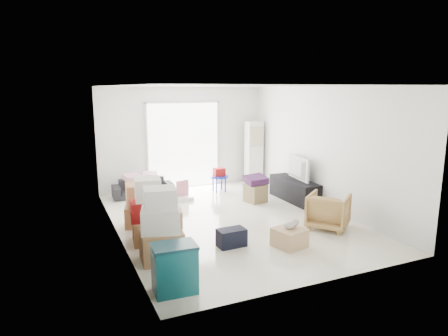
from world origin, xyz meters
name	(u,v)px	position (x,y,z in m)	size (l,w,h in m)	color
room_shell	(230,155)	(0.00, 0.00, 1.35)	(4.98, 6.48, 3.18)	white
sliding_door	(184,142)	(0.00, 2.98, 1.24)	(2.10, 0.04, 2.33)	white
ac_tower	(254,153)	(1.95, 2.65, 0.88)	(0.45, 0.30, 1.75)	white
tv_console	(294,190)	(2.00, 0.65, 0.26)	(0.47, 1.55, 0.52)	black
television	(295,177)	(2.00, 0.65, 0.58)	(0.95, 0.55, 0.13)	black
sofa	(143,185)	(-1.24, 2.50, 0.29)	(1.48, 0.43, 0.58)	black
pillow_left	(131,173)	(-1.52, 2.45, 0.64)	(0.37, 0.29, 0.12)	#BB889B
pillow_right	(150,171)	(-1.05, 2.48, 0.64)	(0.32, 0.26, 0.11)	#BB889B
armchair	(328,209)	(1.53, -1.23, 0.37)	(0.72, 0.68, 0.75)	tan
storage_bins	(175,268)	(-1.90, -2.42, 0.33)	(0.60, 0.43, 0.66)	#10565E
box_stack_a	(161,229)	(-1.80, -1.39, 0.52)	(0.69, 0.62, 1.17)	#9D6647
box_stack_b	(149,215)	(-1.80, -0.56, 0.50)	(0.67, 0.63, 1.15)	#9D6647
box_stack_c	(140,206)	(-1.77, 0.34, 0.41)	(0.67, 0.60, 0.85)	#9D6647
loose_box	(172,219)	(-1.22, 0.04, 0.16)	(0.39, 0.39, 0.33)	#9D6647
duffel_bag	(231,238)	(-0.56, -1.31, 0.15)	(0.48, 0.29, 0.31)	black
ottoman	(255,193)	(1.10, 0.93, 0.21)	(0.43, 0.43, 0.43)	#918154
blanket	(256,181)	(1.10, 0.93, 0.50)	(0.47, 0.47, 0.14)	#3E1D49
kids_table	(219,175)	(0.68, 2.16, 0.44)	(0.49, 0.49, 0.62)	#1222AE
toy_walker	(184,195)	(-0.42, 1.76, 0.13)	(0.42, 0.39, 0.47)	silver
wood_crate	(289,238)	(0.34, -1.72, 0.16)	(0.48, 0.48, 0.32)	tan
plush_bunny	(291,224)	(0.37, -1.71, 0.39)	(0.31, 0.17, 0.15)	#B2ADA8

